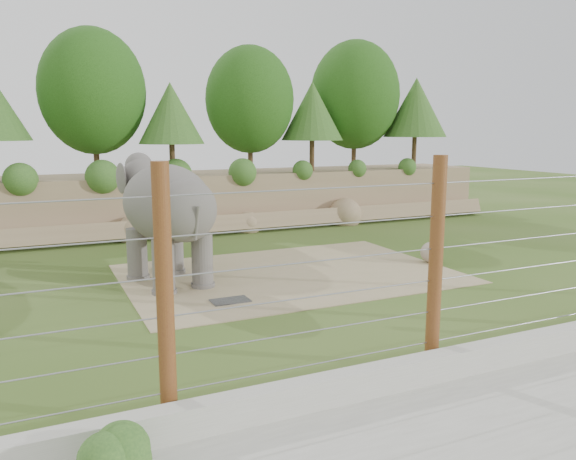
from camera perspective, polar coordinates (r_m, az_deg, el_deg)
name	(u,v)px	position (r m, az deg, el deg)	size (l,w,h in m)	color
ground	(320,302)	(14.85, 3.26, -7.32)	(90.00, 90.00, 0.00)	#355617
back_embankment	(202,141)	(26.21, -8.75, 8.90)	(30.00, 5.52, 8.77)	#8E7254
dirt_patch	(289,274)	(17.64, 0.11, -4.46)	(10.00, 7.00, 0.02)	tan
drain_grate	(230,301)	(14.90, -5.89, -7.15)	(1.00, 0.60, 0.03)	#262628
elephant	(168,222)	(16.60, -12.14, 0.81)	(1.94, 4.52, 3.66)	#57534E
stone_ball	(431,252)	(19.63, 14.32, -2.21)	(0.70, 0.70, 0.70)	gray
retaining_wall	(449,364)	(10.88, 16.06, -12.93)	(26.00, 0.35, 0.50)	#B1AFA3
walkway	(538,428)	(9.72, 24.07, -17.92)	(26.00, 4.00, 0.01)	#B1AFA3
barrier_fence	(436,264)	(10.70, 14.77, -3.38)	(20.26, 0.26, 4.00)	#5D2916
walkway_shrub	(118,459)	(7.85, -16.86, -21.34)	(0.75, 0.75, 0.75)	#2E5422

